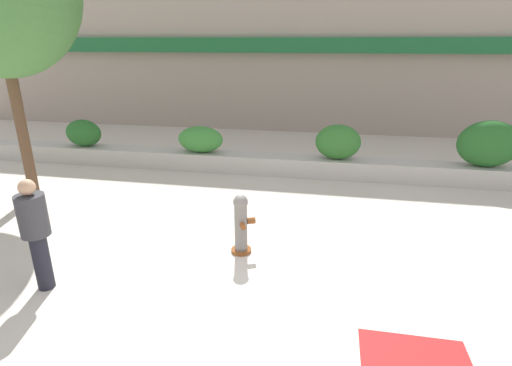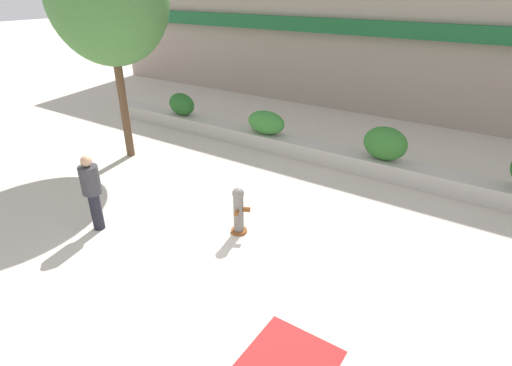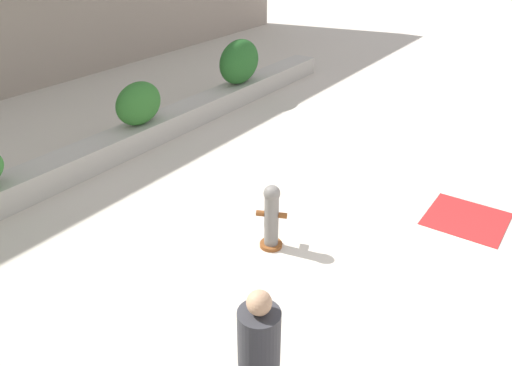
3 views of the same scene
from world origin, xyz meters
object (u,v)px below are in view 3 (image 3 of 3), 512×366
Objects in this scene: hedge_bush_2 at (139,103)px; pedestrian at (259,354)px; hedge_bush_3 at (239,62)px; fire_hydrant at (272,216)px.

pedestrian is (-4.29, -6.13, 0.02)m from hedge_bush_2.
hedge_bush_2 is 3.69m from hedge_bush_3.
hedge_bush_3 is at bearing 0.00° from hedge_bush_2.
hedge_bush_3 is at bearing 40.46° from fire_hydrant.
hedge_bush_2 is 1.11× the size of fire_hydrant.
hedge_bush_2 is 0.80× the size of hedge_bush_3.
hedge_bush_3 is 10.07m from pedestrian.
pedestrian is (-7.98, -6.13, -0.10)m from hedge_bush_3.
pedestrian is (-2.66, -1.60, 0.44)m from fire_hydrant.
fire_hydrant is at bearing 30.97° from pedestrian.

